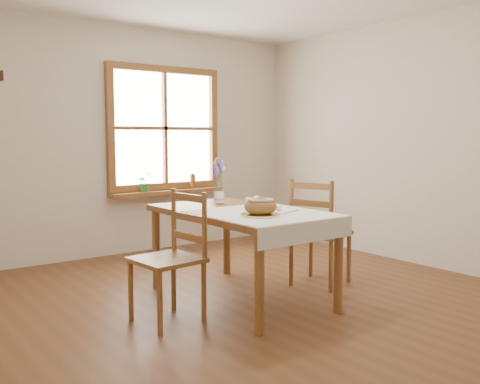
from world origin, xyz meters
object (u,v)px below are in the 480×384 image
object	(u,v)px
dining_table	(240,220)
chair_left	(167,258)
bread_plate	(260,215)
chair_right	(321,232)
flower_vase	(219,198)

from	to	relation	value
dining_table	chair_left	xyz separation A→B (m)	(-0.76, -0.13, -0.19)
dining_table	bread_plate	size ratio (longest dim) A/B	5.55
dining_table	chair_right	xyz separation A→B (m)	(0.85, -0.09, -0.18)
bread_plate	flower_vase	distance (m)	0.88
chair_left	flower_vase	distance (m)	1.09
bread_plate	flower_vase	xyz separation A→B (m)	(0.21, 0.85, 0.03)
chair_right	bread_plate	size ratio (longest dim) A/B	3.39
bread_plate	dining_table	bearing A→B (deg)	74.77
chair_right	bread_plate	distance (m)	1.05
dining_table	bread_plate	world-z (taller)	bread_plate
chair_left	flower_vase	bearing A→B (deg)	118.35
flower_vase	bread_plate	bearing A→B (deg)	-103.81
chair_left	bread_plate	world-z (taller)	chair_left
dining_table	flower_vase	size ratio (longest dim) A/B	15.80
chair_left	dining_table	bearing A→B (deg)	94.01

